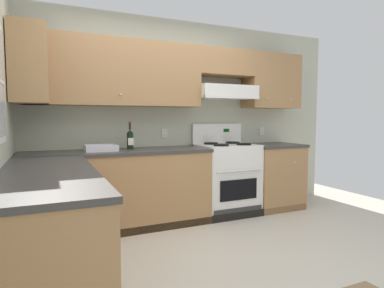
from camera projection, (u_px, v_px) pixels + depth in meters
ground_plane at (206, 264)px, 2.86m from camera, size 7.04×7.04×0.00m
wall_back at (182, 103)px, 4.29m from camera, size 4.68×0.57×2.55m
counter_back_run at (166, 186)px, 3.98m from camera, size 3.60×0.65×0.91m
counter_left_run at (51, 235)px, 2.31m from camera, size 0.63×1.91×0.91m
stove at (227, 178)px, 4.34m from camera, size 0.76×0.62×1.20m
wine_bottle at (130, 139)px, 3.84m from camera, size 0.08×0.08×0.32m
bowl at (101, 149)px, 3.63m from camera, size 0.35×0.26×0.07m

